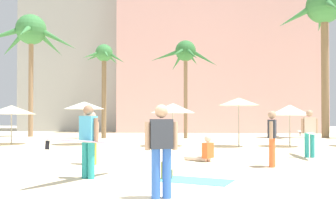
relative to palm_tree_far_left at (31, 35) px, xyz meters
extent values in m
plane|color=beige|center=(12.03, -21.13, -7.94)|extent=(120.00, 120.00, 0.00)
cube|color=beige|center=(15.15, 12.19, 1.49)|extent=(20.16, 9.11, 18.87)
cube|color=#A8A8A3|center=(-0.33, 16.97, 5.09)|extent=(12.76, 12.00, 26.08)
cylinder|color=#896B4C|center=(0.02, 0.01, -3.76)|extent=(0.36, 0.36, 8.38)
sphere|color=#387A3D|center=(0.02, 0.01, 0.43)|extent=(2.33, 2.33, 2.33)
cone|color=#387A3D|center=(2.10, 0.08, -0.35)|extent=(3.25, 0.62, 2.02)
cone|color=#387A3D|center=(0.70, 2.00, -0.31)|extent=(1.55, 3.26, 1.95)
cone|color=#387A3D|center=(-1.80, 0.92, -0.44)|extent=(3.06, 1.87, 2.18)
cone|color=#387A3D|center=(-1.81, -1.09, -0.25)|extent=(3.09, 2.15, 1.83)
cone|color=#387A3D|center=(0.54, -2.08, -0.20)|extent=(1.30, 3.36, 1.74)
cylinder|color=brown|center=(22.30, 0.08, -3.08)|extent=(0.52, 0.52, 9.73)
sphere|color=#387A3D|center=(22.30, 0.08, 1.79)|extent=(2.62, 2.62, 2.62)
cone|color=#387A3D|center=(22.67, 2.06, 1.21)|extent=(1.11, 3.01, 1.69)
cone|color=#387A3D|center=(20.35, 0.18, 1.07)|extent=(2.89, 0.73, 1.95)
cone|color=#387A3D|center=(22.09, -1.92, 1.20)|extent=(0.88, 2.99, 1.71)
cylinder|color=brown|center=(6.30, -1.81, -4.88)|extent=(0.34, 0.34, 6.12)
sphere|color=#387A3D|center=(6.30, -1.81, -1.82)|extent=(1.24, 1.24, 1.24)
cone|color=#387A3D|center=(7.22, -1.96, -2.20)|extent=(1.41, 0.48, 0.99)
cone|color=#387A3D|center=(6.67, -0.91, -2.11)|extent=(0.79, 1.44, 0.83)
cone|color=#387A3D|center=(5.40, -1.37, -2.03)|extent=(1.44, 0.90, 0.67)
cone|color=#387A3D|center=(5.60, -2.50, -2.08)|extent=(1.23, 1.21, 0.78)
cone|color=#387A3D|center=(6.71, -2.71, -2.09)|extent=(0.84, 1.43, 0.79)
cylinder|color=#896B4C|center=(12.14, -1.41, -4.81)|extent=(0.27, 0.27, 6.26)
sphere|color=#2D6B33|center=(12.14, -1.41, -1.68)|extent=(1.48, 1.48, 1.48)
cone|color=#2D6B33|center=(13.44, -1.58, -2.26)|extent=(2.08, 0.59, 1.42)
cone|color=#2D6B33|center=(12.61, -0.07, -2.02)|extent=(1.04, 2.18, 0.98)
cone|color=#2D6B33|center=(11.50, -0.26, -2.25)|extent=(1.28, 1.96, 1.41)
cone|color=#2D6B33|center=(10.74, -1.58, -2.05)|extent=(2.21, 0.58, 1.04)
cone|color=#2D6B33|center=(11.67, -2.74, -2.05)|extent=(1.04, 2.17, 1.03)
cone|color=#2D6B33|center=(12.61, -2.70, -2.14)|extent=(1.05, 2.12, 1.21)
cylinder|color=gray|center=(6.82, -8.00, -6.77)|extent=(0.06, 0.06, 2.34)
cone|color=white|center=(6.82, -8.00, -5.80)|extent=(2.20, 2.20, 0.40)
cylinder|color=gray|center=(17.67, -8.52, -6.88)|extent=(0.06, 0.06, 2.12)
cone|color=beige|center=(17.67, -8.52, -6.09)|extent=(2.05, 2.05, 0.54)
cylinder|color=gray|center=(11.72, -8.70, -6.84)|extent=(0.06, 0.06, 2.20)
cone|color=white|center=(11.72, -8.70, -5.99)|extent=(2.29, 2.29, 0.50)
cylinder|color=gray|center=(2.79, -8.22, -6.87)|extent=(0.06, 0.06, 2.14)
cone|color=beige|center=(2.79, -8.22, -6.05)|extent=(2.59, 2.59, 0.49)
cylinder|color=gray|center=(15.08, -8.77, -6.71)|extent=(0.06, 0.06, 2.47)
cone|color=beige|center=(15.08, -8.77, -5.66)|extent=(2.03, 2.03, 0.38)
cube|color=#4CC6D6|center=(12.96, -19.18, -7.94)|extent=(1.82, 1.39, 0.01)
cube|color=olive|center=(12.26, -18.99, -7.73)|extent=(0.20, 0.31, 0.42)
cube|color=brown|center=(12.38, -19.00, -7.82)|extent=(0.07, 0.21, 0.18)
cylinder|color=teal|center=(17.16, -13.87, -7.49)|extent=(0.16, 0.16, 0.90)
cylinder|color=teal|center=(16.96, -13.87, -7.49)|extent=(0.16, 0.16, 0.90)
cube|color=beige|center=(17.06, -13.87, -6.76)|extent=(0.40, 0.22, 0.57)
sphere|color=tan|center=(17.06, -13.87, -6.33)|extent=(0.24, 0.24, 0.24)
cylinder|color=tan|center=(17.31, -13.87, -6.79)|extent=(0.10, 0.10, 0.54)
cylinder|color=tan|center=(16.81, -13.87, -6.79)|extent=(0.10, 0.10, 0.54)
ellipsoid|color=white|center=(17.06, -13.57, -7.04)|extent=(0.42, 2.74, 0.11)
ellipsoid|color=#2DC9C9|center=(17.06, -13.57, -7.04)|extent=(0.44, 2.75, 0.08)
cube|color=black|center=(17.10, -12.48, -7.14)|extent=(0.02, 0.10, 0.18)
cylinder|color=teal|center=(10.32, -19.02, -7.49)|extent=(0.22, 0.22, 0.91)
cylinder|color=teal|center=(10.50, -19.11, -7.49)|extent=(0.22, 0.22, 0.91)
cube|color=#4CB2DB|center=(10.41, -19.07, -6.74)|extent=(0.46, 0.38, 0.58)
sphere|color=#936B51|center=(10.41, -19.07, -6.31)|extent=(0.32, 0.32, 0.24)
cylinder|color=#936B51|center=(10.19, -18.95, -6.78)|extent=(0.13, 0.13, 0.55)
cylinder|color=#936B51|center=(10.63, -19.18, -6.78)|extent=(0.13, 0.13, 0.55)
ellipsoid|color=#B2B2B7|center=(10.41, -19.37, -7.04)|extent=(1.42, 2.63, 0.30)
ellipsoid|color=#912666|center=(10.41, -19.37, -7.04)|extent=(1.44, 2.64, 0.28)
cube|color=black|center=(9.96, -20.37, -7.06)|extent=(0.06, 0.11, 0.19)
cylinder|color=beige|center=(12.93, -15.27, -7.86)|extent=(0.79, 0.62, 0.16)
cylinder|color=beige|center=(13.05, -15.11, -7.86)|extent=(0.79, 0.62, 0.16)
cube|color=orange|center=(13.34, -15.44, -7.57)|extent=(0.41, 0.45, 0.50)
sphere|color=beige|center=(13.34, -15.44, -7.18)|extent=(0.33, 0.33, 0.24)
cylinder|color=blue|center=(12.46, -21.04, -7.50)|extent=(0.19, 0.19, 0.89)
cylinder|color=blue|center=(12.26, -21.09, -7.50)|extent=(0.19, 0.19, 0.89)
cube|color=#333842|center=(12.36, -21.07, -6.79)|extent=(0.44, 0.31, 0.53)
sphere|color=tan|center=(12.36, -21.07, -6.38)|extent=(0.29, 0.29, 0.24)
cylinder|color=tan|center=(12.60, -21.01, -6.83)|extent=(0.12, 0.12, 0.51)
cylinder|color=tan|center=(12.12, -21.13, -6.83)|extent=(0.12, 0.12, 0.51)
cylinder|color=orange|center=(15.16, -16.68, -7.52)|extent=(0.20, 0.20, 0.85)
cylinder|color=orange|center=(15.22, -16.49, -7.52)|extent=(0.20, 0.20, 0.85)
cube|color=#333842|center=(15.19, -16.59, -6.82)|extent=(0.33, 0.45, 0.54)
sphere|color=tan|center=(15.19, -16.59, -6.41)|extent=(0.30, 0.30, 0.24)
cylinder|color=tan|center=(15.12, -16.83, -6.86)|extent=(0.13, 0.13, 0.51)
cylinder|color=tan|center=(15.27, -16.35, -6.86)|extent=(0.13, 0.13, 0.51)
cylinder|color=gold|center=(9.80, -16.47, -7.53)|extent=(0.22, 0.22, 0.83)
cylinder|color=gold|center=(9.64, -16.36, -7.53)|extent=(0.22, 0.22, 0.83)
cube|color=#333842|center=(9.72, -16.41, -6.84)|extent=(0.45, 0.41, 0.55)
sphere|color=#D1A889|center=(9.72, -16.41, -6.43)|extent=(0.33, 0.33, 0.24)
cylinder|color=#D1A889|center=(9.93, -16.56, -6.88)|extent=(0.14, 0.14, 0.52)
cylinder|color=#D1A889|center=(9.52, -16.27, -6.88)|extent=(0.14, 0.14, 0.52)
camera|label=1|loc=(13.01, -27.63, -6.51)|focal=39.32mm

